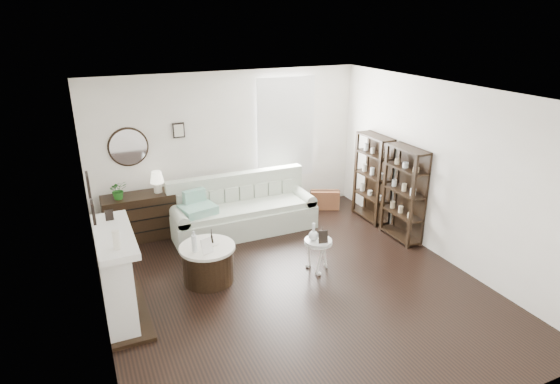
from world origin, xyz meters
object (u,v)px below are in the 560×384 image
pedestal_table (318,242)px  dresser (140,217)px  sofa (242,213)px  drum_table (208,263)px

pedestal_table → dresser: bearing=135.5°
dresser → pedestal_table: size_ratio=2.35×
sofa → drum_table: size_ratio=3.17×
sofa → dresser: sofa is taller
drum_table → dresser: bearing=110.2°
sofa → drum_table: sofa is taller
dresser → pedestal_table: dresser is taller
sofa → drum_table: bearing=-126.1°
dresser → pedestal_table: bearing=-44.5°
sofa → pedestal_table: 1.89m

